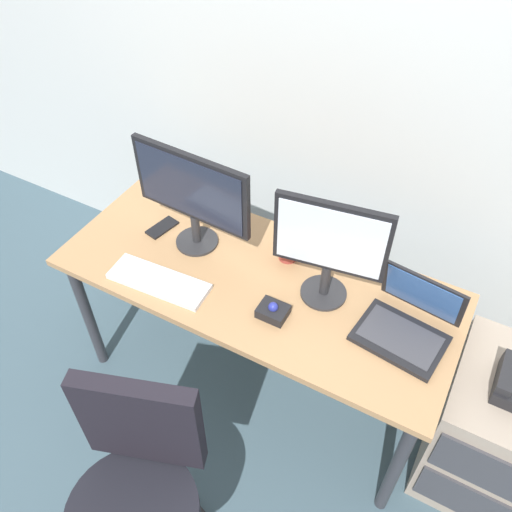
# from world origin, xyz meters

# --- Properties ---
(ground_plane) EXTENTS (8.00, 8.00, 0.00)m
(ground_plane) POSITION_xyz_m (0.00, 0.00, 0.00)
(ground_plane) COLOR #3B515C
(back_wall) EXTENTS (6.00, 0.10, 2.80)m
(back_wall) POSITION_xyz_m (0.00, 0.69, 1.40)
(back_wall) COLOR #B8BCBA
(back_wall) RESTS_ON ground
(desk) EXTENTS (1.62, 0.67, 0.75)m
(desk) POSITION_xyz_m (0.00, 0.00, 0.67)
(desk) COLOR #A1774D
(desk) RESTS_ON ground
(file_cabinet) EXTENTS (0.42, 0.53, 0.64)m
(file_cabinet) POSITION_xyz_m (1.03, 0.07, 0.32)
(file_cabinet) COLOR gray
(file_cabinet) RESTS_ON ground
(office_chair) EXTENTS (0.52, 0.54, 0.96)m
(office_chair) POSITION_xyz_m (0.02, -0.85, 0.44)
(office_chair) COLOR black
(office_chair) RESTS_ON ground
(monitor_main) EXTENTS (0.53, 0.18, 0.45)m
(monitor_main) POSITION_xyz_m (-0.32, 0.05, 1.02)
(monitor_main) COLOR #262628
(monitor_main) RESTS_ON desk
(monitor_side) EXTENTS (0.41, 0.18, 0.45)m
(monitor_side) POSITION_xyz_m (0.27, 0.05, 1.02)
(monitor_side) COLOR #262628
(monitor_side) RESTS_ON desk
(keyboard) EXTENTS (0.42, 0.16, 0.03)m
(keyboard) POSITION_xyz_m (-0.32, -0.21, 0.77)
(keyboard) COLOR silver
(keyboard) RESTS_ON desk
(laptop) EXTENTS (0.34, 0.32, 0.23)m
(laptop) POSITION_xyz_m (0.61, 0.03, 0.81)
(laptop) COLOR black
(laptop) RESTS_ON desk
(trackball_mouse) EXTENTS (0.11, 0.09, 0.07)m
(trackball_mouse) POSITION_xyz_m (0.15, -0.14, 0.78)
(trackball_mouse) COLOR black
(trackball_mouse) RESTS_ON desk
(coffee_mug) EXTENTS (0.09, 0.08, 0.11)m
(coffee_mug) POSITION_xyz_m (0.07, 0.16, 0.81)
(coffee_mug) COLOR #933630
(coffee_mug) RESTS_ON desk
(cell_phone) EXTENTS (0.10, 0.15, 0.01)m
(cell_phone) POSITION_xyz_m (-0.50, 0.06, 0.76)
(cell_phone) COLOR black
(cell_phone) RESTS_ON desk
(banana) EXTENTS (0.18, 0.14, 0.04)m
(banana) POSITION_xyz_m (-0.38, 0.27, 0.77)
(banana) COLOR yellow
(banana) RESTS_ON desk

